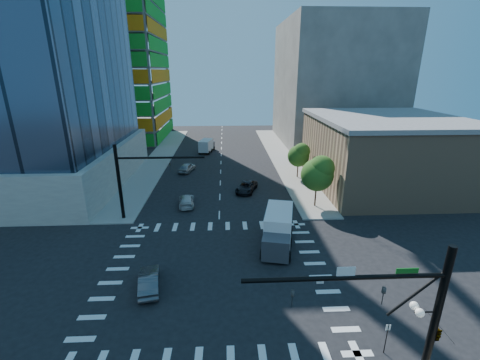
{
  "coord_description": "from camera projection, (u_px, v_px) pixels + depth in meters",
  "views": [
    {
      "loc": [
        0.85,
        -24.23,
        16.95
      ],
      "look_at": [
        2.38,
        8.0,
        5.91
      ],
      "focal_mm": 24.0,
      "sensor_mm": 36.0,
      "label": 1
    }
  ],
  "objects": [
    {
      "name": "tree_north",
      "position": [
        299.0,
        155.0,
        52.12
      ],
      "size": [
        3.54,
        3.52,
        5.78
      ],
      "color": "#382316",
      "rests_on": "sidewalk_ne"
    },
    {
      "name": "ground",
      "position": [
        217.0,
        273.0,
        28.35
      ],
      "size": [
        160.0,
        160.0,
        0.0
      ],
      "primitive_type": "plane",
      "color": "black",
      "rests_on": "ground"
    },
    {
      "name": "box_truck_near",
      "position": [
        278.0,
        233.0,
        32.09
      ],
      "size": [
        4.29,
        7.18,
        3.52
      ],
      "rotation": [
        0.0,
        0.0,
        -0.23
      ],
      "color": "black",
      "rests_on": "ground"
    },
    {
      "name": "sidewalk_nw",
      "position": [
        160.0,
        158.0,
        65.57
      ],
      "size": [
        5.0,
        60.0,
        0.15
      ],
      "primitive_type": "cube",
      "color": "gray",
      "rests_on": "ground"
    },
    {
      "name": "bg_building_ne",
      "position": [
        333.0,
        84.0,
        77.02
      ],
      "size": [
        24.0,
        30.0,
        28.0
      ],
      "primitive_type": "cube",
      "color": "#5F5A55",
      "rests_on": "ground"
    },
    {
      "name": "no_parking_sign",
      "position": [
        387.0,
        335.0,
        19.88
      ],
      "size": [
        0.3,
        0.06,
        2.2
      ],
      "color": "black",
      "rests_on": "ground"
    },
    {
      "name": "box_truck_far",
      "position": [
        207.0,
        146.0,
        70.05
      ],
      "size": [
        3.43,
        5.79,
        2.84
      ],
      "rotation": [
        0.0,
        0.0,
        2.92
      ],
      "color": "black",
      "rests_on": "ground"
    },
    {
      "name": "construction_building",
      "position": [
        107.0,
        37.0,
        77.68
      ],
      "size": [
        25.16,
        34.5,
        70.6
      ],
      "color": "slate",
      "rests_on": "ground"
    },
    {
      "name": "car_sb_mid",
      "position": [
        187.0,
        167.0,
        56.45
      ],
      "size": [
        3.0,
        4.89,
        1.55
      ],
      "primitive_type": "imported",
      "rotation": [
        0.0,
        0.0,
        2.87
      ],
      "color": "#A0A4A8",
      "rests_on": "ground"
    },
    {
      "name": "tree_south",
      "position": [
        319.0,
        173.0,
        40.54
      ],
      "size": [
        4.16,
        4.16,
        6.82
      ],
      "color": "#382316",
      "rests_on": "sidewalk_ne"
    },
    {
      "name": "sidewalk_ne",
      "position": [
        281.0,
        156.0,
        66.69
      ],
      "size": [
        5.0,
        60.0,
        0.15
      ],
      "primitive_type": "cube",
      "color": "gray",
      "rests_on": "ground"
    },
    {
      "name": "car_nb_far",
      "position": [
        247.0,
        187.0,
        47.17
      ],
      "size": [
        3.9,
        5.61,
        1.42
      ],
      "primitive_type": "imported",
      "rotation": [
        0.0,
        0.0,
        -0.33
      ],
      "color": "black",
      "rests_on": "ground"
    },
    {
      "name": "car_sb_cross",
      "position": [
        149.0,
        281.0,
        26.1
      ],
      "size": [
        2.33,
        4.65,
        1.46
      ],
      "primitive_type": "imported",
      "rotation": [
        0.0,
        0.0,
        3.32
      ],
      "color": "#49494E",
      "rests_on": "ground"
    },
    {
      "name": "signal_mast_se",
      "position": [
        419.0,
        318.0,
        16.34
      ],
      "size": [
        10.51,
        2.48,
        9.0
      ],
      "color": "black",
      "rests_on": "sidewalk_se"
    },
    {
      "name": "road_markings",
      "position": [
        217.0,
        273.0,
        28.35
      ],
      "size": [
        20.0,
        20.0,
        0.01
      ],
      "primitive_type": "cube",
      "color": "silver",
      "rests_on": "ground"
    },
    {
      "name": "car_sb_near",
      "position": [
        186.0,
        200.0,
        42.35
      ],
      "size": [
        2.42,
        4.87,
        1.36
      ],
      "primitive_type": "imported",
      "rotation": [
        0.0,
        0.0,
        3.25
      ],
      "color": "silver",
      "rests_on": "ground"
    },
    {
      "name": "commercial_building",
      "position": [
        385.0,
        152.0,
        48.55
      ],
      "size": [
        20.5,
        22.5,
        10.6
      ],
      "color": "#9E7A5B",
      "rests_on": "ground"
    },
    {
      "name": "signal_mast_nw",
      "position": [
        132.0,
        175.0,
        36.99
      ],
      "size": [
        10.2,
        0.4,
        9.0
      ],
      "color": "black",
      "rests_on": "sidewalk_nw"
    }
  ]
}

